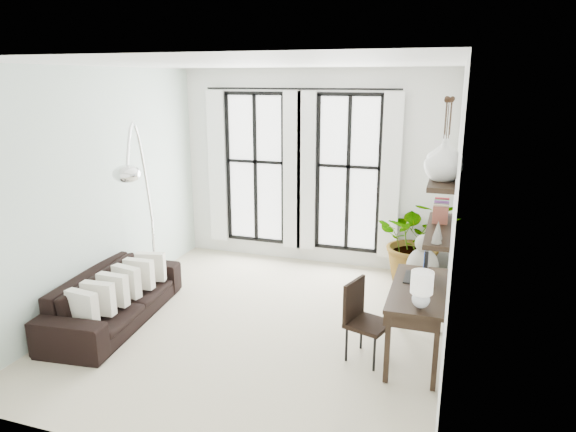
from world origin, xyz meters
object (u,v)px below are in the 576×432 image
at_px(desk, 418,295).
at_px(arc_lamp, 138,167).
at_px(buddha, 422,270).
at_px(desk_chair, 362,315).
at_px(plant, 417,240).
at_px(sofa, 115,297).

bearing_deg(desk, arc_lamp, 175.28).
bearing_deg(buddha, desk, -88.33).
height_order(desk, desk_chair, desk).
bearing_deg(buddha, plant, 104.92).
relative_size(sofa, desk_chair, 2.47).
bearing_deg(desk_chair, plant, 99.36).
bearing_deg(sofa, buddha, -66.96).
xyz_separation_m(arc_lamp, buddha, (3.59, 1.48, -1.54)).
bearing_deg(arc_lamp, buddha, 22.47).
xyz_separation_m(plant, buddha, (0.14, -0.52, -0.28)).
relative_size(sofa, arc_lamp, 0.88).
distance_m(desk_chair, buddha, 2.03).
xyz_separation_m(desk_chair, buddha, (0.52, 1.96, -0.13)).
xyz_separation_m(sofa, buddha, (3.69, 2.05, 0.06)).
bearing_deg(arc_lamp, plant, 30.09).
bearing_deg(desk, sofa, -175.90).
bearing_deg(arc_lamp, desk, -4.72).
height_order(desk_chair, buddha, buddha).
bearing_deg(desk, desk_chair, -162.70).
distance_m(plant, buddha, 0.60).
relative_size(desk_chair, arc_lamp, 0.36).
distance_m(arc_lamp, buddha, 4.18).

